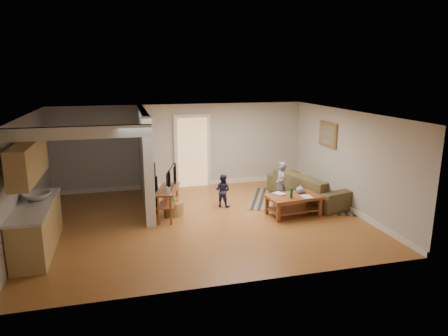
{
  "coord_description": "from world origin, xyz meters",
  "views": [
    {
      "loc": [
        -1.72,
        -8.74,
        3.41
      ],
      "look_at": [
        0.67,
        0.55,
        1.1
      ],
      "focal_mm": 32.0,
      "sensor_mm": 36.0,
      "label": 1
    }
  ],
  "objects_px": {
    "toy_basket": "(174,207)",
    "child": "(280,206)",
    "coffee_table": "(294,200)",
    "toddler": "(223,206)",
    "speaker_left": "(156,195)",
    "sofa": "(308,199)",
    "speaker_right": "(154,184)",
    "tv_console": "(168,191)"
  },
  "relations": [
    {
      "from": "coffee_table",
      "to": "tv_console",
      "type": "xyz_separation_m",
      "value": [
        -2.97,
        0.6,
        0.26
      ]
    },
    {
      "from": "coffee_table",
      "to": "toddler",
      "type": "xyz_separation_m",
      "value": [
        -1.52,
        1.06,
        -0.39
      ]
    },
    {
      "from": "sofa",
      "to": "child",
      "type": "relative_size",
      "value": 2.16
    },
    {
      "from": "coffee_table",
      "to": "speaker_right",
      "type": "distance_m",
      "value": 3.61
    },
    {
      "from": "coffee_table",
      "to": "speaker_left",
      "type": "bearing_deg",
      "value": 163.83
    },
    {
      "from": "sofa",
      "to": "speaker_right",
      "type": "bearing_deg",
      "value": 66.95
    },
    {
      "from": "toy_basket",
      "to": "child",
      "type": "distance_m",
      "value": 2.77
    },
    {
      "from": "sofa",
      "to": "coffee_table",
      "type": "bearing_deg",
      "value": 123.67
    },
    {
      "from": "coffee_table",
      "to": "tv_console",
      "type": "relative_size",
      "value": 1.11
    },
    {
      "from": "tv_console",
      "to": "speaker_left",
      "type": "distance_m",
      "value": 0.46
    },
    {
      "from": "coffee_table",
      "to": "toddler",
      "type": "relative_size",
      "value": 1.58
    },
    {
      "from": "tv_console",
      "to": "child",
      "type": "xyz_separation_m",
      "value": [
        2.91,
        0.1,
        -0.65
      ]
    },
    {
      "from": "sofa",
      "to": "toddler",
      "type": "relative_size",
      "value": 2.96
    },
    {
      "from": "speaker_left",
      "to": "toy_basket",
      "type": "xyz_separation_m",
      "value": [
        0.4,
        -0.16,
        -0.29
      ]
    },
    {
      "from": "speaker_right",
      "to": "child",
      "type": "xyz_separation_m",
      "value": [
        3.17,
        -0.91,
        -0.57
      ]
    },
    {
      "from": "sofa",
      "to": "speaker_right",
      "type": "xyz_separation_m",
      "value": [
        -4.13,
        0.58,
        0.57
      ]
    },
    {
      "from": "toy_basket",
      "to": "child",
      "type": "height_order",
      "value": "child"
    },
    {
      "from": "speaker_right",
      "to": "child",
      "type": "bearing_deg",
      "value": -3.48
    },
    {
      "from": "coffee_table",
      "to": "tv_console",
      "type": "height_order",
      "value": "tv_console"
    },
    {
      "from": "tv_console",
      "to": "child",
      "type": "distance_m",
      "value": 2.98
    },
    {
      "from": "toy_basket",
      "to": "child",
      "type": "xyz_separation_m",
      "value": [
        2.77,
        -0.08,
        -0.18
      ]
    },
    {
      "from": "speaker_right",
      "to": "toy_basket",
      "type": "distance_m",
      "value": 1.0
    },
    {
      "from": "tv_console",
      "to": "toy_basket",
      "type": "height_order",
      "value": "tv_console"
    },
    {
      "from": "speaker_left",
      "to": "child",
      "type": "xyz_separation_m",
      "value": [
        3.17,
        -0.24,
        -0.48
      ]
    },
    {
      "from": "toy_basket",
      "to": "speaker_left",
      "type": "bearing_deg",
      "value": 157.76
    },
    {
      "from": "speaker_left",
      "to": "toddler",
      "type": "distance_m",
      "value": 1.78
    },
    {
      "from": "sofa",
      "to": "coffee_table",
      "type": "xyz_separation_m",
      "value": [
        -0.9,
        -1.02,
        0.39
      ]
    },
    {
      "from": "tv_console",
      "to": "speaker_left",
      "type": "xyz_separation_m",
      "value": [
        -0.26,
        0.34,
        -0.18
      ]
    },
    {
      "from": "coffee_table",
      "to": "toy_basket",
      "type": "height_order",
      "value": "coffee_table"
    },
    {
      "from": "speaker_left",
      "to": "coffee_table",
      "type": "bearing_deg",
      "value": -1.94
    },
    {
      "from": "speaker_left",
      "to": "speaker_right",
      "type": "height_order",
      "value": "speaker_right"
    },
    {
      "from": "sofa",
      "to": "speaker_left",
      "type": "xyz_separation_m",
      "value": [
        -4.13,
        -0.09,
        0.48
      ]
    },
    {
      "from": "tv_console",
      "to": "child",
      "type": "bearing_deg",
      "value": 18.44
    },
    {
      "from": "toddler",
      "to": "tv_console",
      "type": "bearing_deg",
      "value": 57.24
    },
    {
      "from": "sofa",
      "to": "tv_console",
      "type": "relative_size",
      "value": 2.09
    },
    {
      "from": "speaker_left",
      "to": "speaker_right",
      "type": "distance_m",
      "value": 0.68
    },
    {
      "from": "toddler",
      "to": "speaker_left",
      "type": "bearing_deg",
      "value": 43.72
    },
    {
      "from": "speaker_right",
      "to": "sofa",
      "type": "bearing_deg",
      "value": 4.56
    },
    {
      "from": "coffee_table",
      "to": "toddler",
      "type": "bearing_deg",
      "value": 145.01
    },
    {
      "from": "sofa",
      "to": "tv_console",
      "type": "bearing_deg",
      "value": 81.27
    },
    {
      "from": "tv_console",
      "to": "toddler",
      "type": "xyz_separation_m",
      "value": [
        1.45,
        0.46,
        -0.65
      ]
    },
    {
      "from": "sofa",
      "to": "toddler",
      "type": "xyz_separation_m",
      "value": [
        -2.42,
        0.04,
        0.0
      ]
    }
  ]
}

